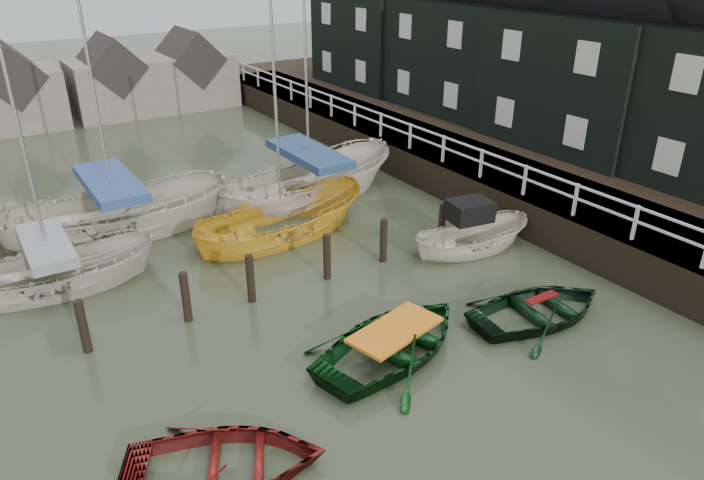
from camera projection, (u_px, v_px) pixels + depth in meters
ground at (348, 340)px, 15.50m from camera, size 120.00×120.00×0.00m
pier at (408, 149)px, 27.41m from camera, size 3.04×32.00×2.70m
land_strip at (498, 145)px, 30.42m from camera, size 14.00×38.00×1.50m
quay_houses at (533, 25)px, 26.95m from camera, size 6.52×28.14×10.01m
mooring_pilings at (254, 284)px, 17.01m from camera, size 13.72×0.22×1.80m
far_sheds at (110, 82)px, 34.83m from camera, size 14.00×4.08×4.39m
rowboat_red at (227, 472)px, 11.65m from camera, size 4.52×4.06×0.77m
rowboat_green at (394, 354)px, 14.99m from camera, size 5.12×4.17×0.93m
rowboat_dkgreen at (539, 318)px, 16.39m from camera, size 4.30×3.32×0.82m
motorboat at (470, 247)px, 19.97m from camera, size 4.22×2.16×2.41m
sailboat_a at (56, 285)px, 17.82m from camera, size 5.98×2.92×11.39m
sailboat_b at (118, 229)px, 21.32m from camera, size 8.04×4.25×12.07m
sailboat_c at (283, 234)px, 21.08m from camera, size 6.64×3.08×10.01m
sailboat_d at (310, 196)px, 24.14m from camera, size 7.97×3.77×13.13m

